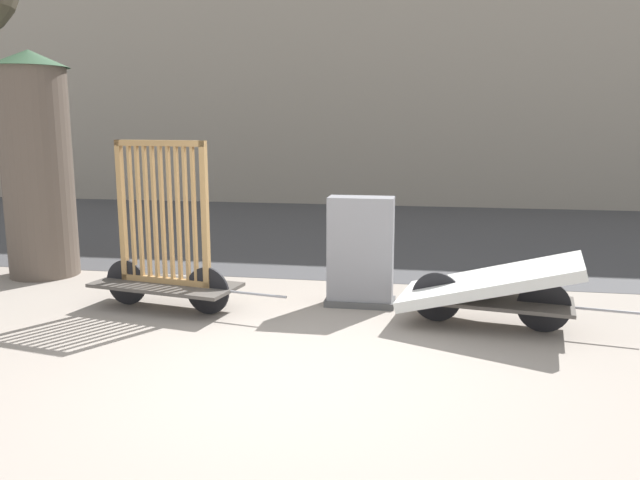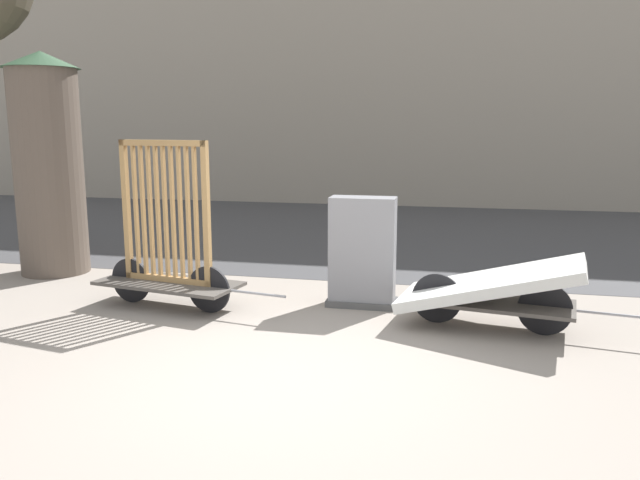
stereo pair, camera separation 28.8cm
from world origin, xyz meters
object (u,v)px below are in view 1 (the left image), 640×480
at_px(bike_cart_with_bedframe, 165,255).
at_px(advertising_column, 37,164).
at_px(utility_cabinet, 361,255).
at_px(bike_cart_with_mattress, 490,286).

relative_size(bike_cart_with_bedframe, advertising_column, 0.77).
xyz_separation_m(utility_cabinet, advertising_column, (-4.79, 0.76, 1.02)).
distance_m(bike_cart_with_mattress, advertising_column, 6.53).
xyz_separation_m(bike_cart_with_bedframe, advertising_column, (-2.51, 1.35, 0.98)).
distance_m(bike_cart_with_bedframe, bike_cart_with_mattress, 3.77).
xyz_separation_m(bike_cart_with_bedframe, bike_cart_with_mattress, (3.77, 0.00, -0.21)).
relative_size(utility_cabinet, advertising_column, 0.42).
height_order(bike_cart_with_mattress, utility_cabinet, utility_cabinet).
height_order(bike_cart_with_bedframe, bike_cart_with_mattress, bike_cart_with_bedframe).
distance_m(bike_cart_with_mattress, utility_cabinet, 1.61).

